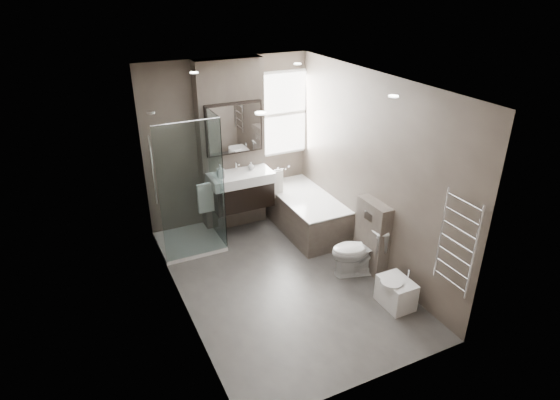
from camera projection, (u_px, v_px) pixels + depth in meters
room at (283, 191)px, 5.61m from camera, size 2.70×3.90×2.70m
vanity_pier at (231, 147)px, 7.05m from camera, size 1.00×0.25×2.60m
vanity at (241, 189)px, 7.01m from camera, size 0.95×0.47×0.66m
mirror_cabinet at (234, 129)px, 6.78m from camera, size 0.86×0.08×0.76m
towel_left at (206, 198)px, 6.79m from camera, size 0.24×0.06×0.44m
towel_right at (275, 184)px, 7.23m from camera, size 0.24×0.06×0.44m
shower_enclosure at (195, 216)px, 6.77m from camera, size 0.90×0.90×2.00m
bathtub at (305, 211)px, 7.30m from camera, size 0.75×1.60×0.57m
window at (282, 114)px, 7.32m from camera, size 0.98×0.06×1.33m
toilet at (357, 251)px, 6.19m from camera, size 0.76×0.56×0.70m
cistern_box at (372, 236)px, 6.23m from camera, size 0.19×0.55×1.00m
bidet at (396, 292)px, 5.65m from camera, size 0.39×0.44×0.47m
towel_radiator at (457, 243)px, 4.88m from camera, size 0.03×0.49×1.10m
soap_bottle_a at (221, 171)px, 6.71m from camera, size 0.09×0.09×0.20m
soap_bottle_b at (251, 166)px, 7.00m from camera, size 0.09×0.09×0.12m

